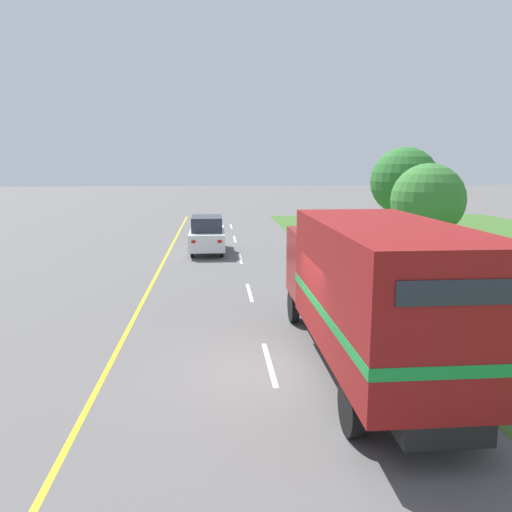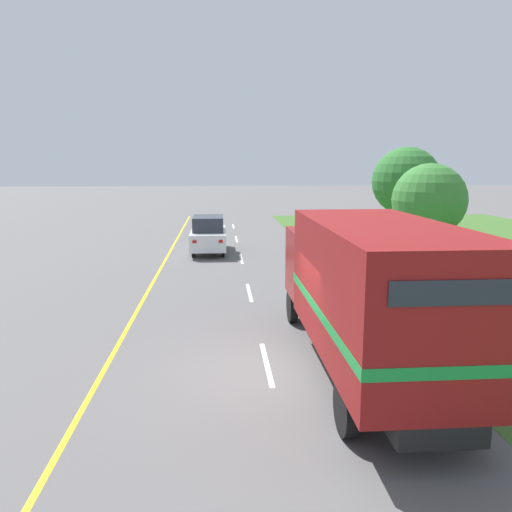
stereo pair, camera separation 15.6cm
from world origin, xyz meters
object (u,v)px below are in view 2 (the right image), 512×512
object	(u,v)px
highway_sign	(408,248)
horse_trailer_truck	(368,288)
delineator_post	(443,341)
roadside_tree_mid	(406,181)
roadside_tree_near	(429,200)
lead_car_white	(208,234)

from	to	relation	value
highway_sign	horse_trailer_truck	bearing A→B (deg)	-117.22
highway_sign	delineator_post	bearing A→B (deg)	-103.35
highway_sign	roadside_tree_mid	size ratio (longest dim) A/B	0.48
horse_trailer_truck	highway_sign	distance (m)	7.62
highway_sign	roadside_tree_near	size ratio (longest dim) A/B	0.58
horse_trailer_truck	roadside_tree_near	size ratio (longest dim) A/B	1.81
horse_trailer_truck	lead_car_white	distance (m)	16.27
roadside_tree_near	roadside_tree_mid	distance (m)	5.37
roadside_tree_mid	lead_car_white	bearing A→B (deg)	-172.29
horse_trailer_truck	roadside_tree_mid	xyz separation A→B (m)	(7.31, 17.30, 1.71)
lead_car_white	roadside_tree_near	distance (m)	11.05
highway_sign	roadside_tree_near	xyz separation A→B (m)	(2.95, 5.27, 1.30)
highway_sign	lead_car_white	bearing A→B (deg)	128.78
roadside_tree_mid	delineator_post	world-z (taller)	roadside_tree_mid
horse_trailer_truck	delineator_post	world-z (taller)	horse_trailer_truck
roadside_tree_mid	roadside_tree_near	bearing A→B (deg)	-99.47
horse_trailer_truck	roadside_tree_near	world-z (taller)	roadside_tree_near
roadside_tree_near	roadside_tree_mid	world-z (taller)	roadside_tree_mid
lead_car_white	highway_sign	distance (m)	11.59
delineator_post	roadside_tree_near	bearing A→B (deg)	68.96
roadside_tree_near	delineator_post	size ratio (longest dim) A/B	4.89
roadside_tree_mid	highway_sign	bearing A→B (deg)	-110.00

